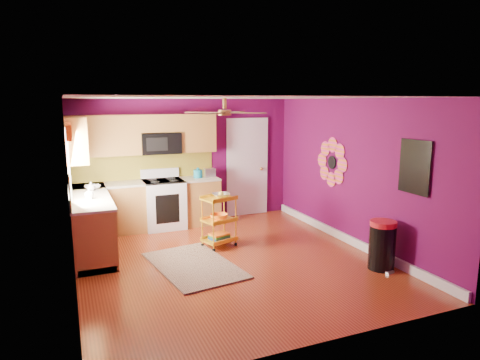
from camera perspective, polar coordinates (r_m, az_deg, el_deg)
name	(u,v)px	position (r m, az deg, el deg)	size (l,w,h in m)	color
ground	(230,261)	(6.78, -1.33, -10.71)	(5.00, 5.00, 0.00)	maroon
room_envelope	(231,157)	(6.39, -1.17, 3.11)	(4.54, 5.04, 2.52)	#5B0A45
lower_cabinets	(125,214)	(8.03, -15.14, -4.43)	(2.81, 2.31, 0.94)	#946128
electric_range	(164,203)	(8.49, -10.13, -3.09)	(0.76, 0.66, 1.13)	white
upper_cabinetry	(124,137)	(8.17, -15.19, 5.54)	(2.80, 2.30, 1.26)	#946128
left_window	(68,149)	(6.99, -21.93, 3.85)	(0.08, 1.35, 1.08)	white
panel_door	(247,168)	(9.23, 0.96, 1.59)	(0.95, 0.11, 2.15)	white
right_wall_art	(365,164)	(7.22, 16.37, 2.03)	(0.04, 2.74, 1.04)	black
ceiling_fan	(225,112)	(6.51, -2.06, 9.05)	(1.01, 1.01, 0.26)	#BF8C3F
shag_rug	(194,265)	(6.62, -6.19, -11.22)	(1.06, 1.73, 0.02)	black
rolling_cart	(219,218)	(7.29, -2.77, -5.14)	(0.62, 0.52, 0.96)	yellow
trash_can	(382,245)	(6.70, 18.41, -8.24)	(0.45, 0.46, 0.73)	black
teal_kettle	(198,174)	(8.59, -5.63, 0.86)	(0.18, 0.18, 0.21)	teal
toaster	(210,173)	(8.63, -4.09, 0.98)	(0.22, 0.15, 0.18)	beige
soap_bottle_a	(89,194)	(7.10, -19.49, -1.71)	(0.08, 0.08, 0.17)	#EA3F72
soap_bottle_b	(91,186)	(7.70, -19.25, -0.81)	(0.13, 0.13, 0.16)	white
counter_dish	(93,187)	(7.87, -19.06, -0.92)	(0.28, 0.28, 0.07)	white
counter_cup	(89,195)	(7.12, -19.46, -1.95)	(0.14, 0.14, 0.11)	white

